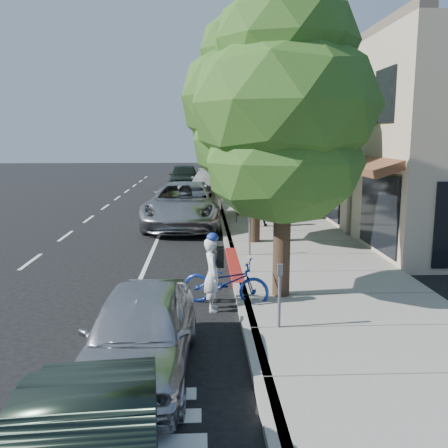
{
  "coord_description": "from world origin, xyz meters",
  "views": [
    {
      "loc": [
        -0.92,
        -13.12,
        3.8
      ],
      "look_at": [
        -0.3,
        0.76,
        1.35
      ],
      "focal_mm": 40.0,
      "sensor_mm": 36.0,
      "label": 1
    }
  ],
  "objects": [
    {
      "name": "white_pickup",
      "position": [
        -0.5,
        20.68,
        0.78
      ],
      "size": [
        2.71,
        5.6,
        1.57
      ],
      "primitive_type": "imported",
      "rotation": [
        0.0,
        0.0,
        -0.1
      ],
      "color": "silver",
      "rests_on": "ground"
    },
    {
      "name": "street_tree_2",
      "position": [
        0.9,
        10.0,
        4.62
      ],
      "size": [
        4.95,
        4.95,
        7.59
      ],
      "color": "black",
      "rests_on": "ground"
    },
    {
      "name": "cyclist",
      "position": [
        -0.7,
        -2.55,
        0.81
      ],
      "size": [
        0.42,
        0.61,
        1.63
      ],
      "primitive_type": "imported",
      "rotation": [
        0.0,
        0.0,
        1.62
      ],
      "color": "silver",
      "rests_on": "ground"
    },
    {
      "name": "storefront_building",
      "position": [
        9.6,
        18.0,
        3.5
      ],
      "size": [
        10.0,
        36.0,
        7.0
      ],
      "primitive_type": "cube",
      "color": "#B8A38E",
      "rests_on": "ground"
    },
    {
      "name": "pedestrian",
      "position": [
        1.38,
        7.06,
        0.96
      ],
      "size": [
        0.81,
        0.64,
        1.63
      ],
      "primitive_type": "imported",
      "rotation": [
        0.0,
        0.0,
        3.17
      ],
      "color": "black",
      "rests_on": "sidewalk"
    },
    {
      "name": "curb_red_segment",
      "position": [
        0.0,
        1.0,
        0.07
      ],
      "size": [
        0.32,
        4.0,
        0.15
      ],
      "primitive_type": "cube",
      "color": "maroon",
      "rests_on": "ground"
    },
    {
      "name": "street_tree_4",
      "position": [
        0.9,
        22.0,
        4.42
      ],
      "size": [
        3.98,
        3.98,
        7.05
      ],
      "color": "black",
      "rests_on": "ground"
    },
    {
      "name": "street_tree_1",
      "position": [
        0.9,
        4.0,
        4.94
      ],
      "size": [
        5.17,
        5.17,
        8.08
      ],
      "color": "black",
      "rests_on": "ground"
    },
    {
      "name": "street_tree_5",
      "position": [
        0.9,
        28.0,
        4.05
      ],
      "size": [
        4.6,
        4.6,
        6.74
      ],
      "color": "black",
      "rests_on": "ground"
    },
    {
      "name": "dark_suv_far",
      "position": [
        -2.2,
        22.95,
        0.92
      ],
      "size": [
        2.27,
        5.43,
        1.84
      ],
      "primitive_type": "imported",
      "rotation": [
        0.0,
        0.0,
        0.02
      ],
      "color": "black",
      "rests_on": "ground"
    },
    {
      "name": "sidewalk",
      "position": [
        2.3,
        8.0,
        0.07
      ],
      "size": [
        4.6,
        56.0,
        0.15
      ],
      "primitive_type": "cube",
      "color": "gray",
      "rests_on": "ground"
    },
    {
      "name": "curb",
      "position": [
        0.0,
        8.0,
        0.07
      ],
      "size": [
        0.3,
        56.0,
        0.15
      ],
      "primitive_type": "cube",
      "color": "#9E998E",
      "rests_on": "ground"
    },
    {
      "name": "dark_sedan",
      "position": [
        -1.47,
        13.26,
        0.69
      ],
      "size": [
        1.63,
        4.23,
        1.37
      ],
      "primitive_type": "imported",
      "rotation": [
        0.0,
        0.0,
        0.04
      ],
      "color": "black",
      "rests_on": "ground"
    },
    {
      "name": "street_tree_3",
      "position": [
        0.9,
        16.0,
        4.92
      ],
      "size": [
        4.29,
        4.29,
        7.8
      ],
      "color": "black",
      "rests_on": "ground"
    },
    {
      "name": "ground",
      "position": [
        0.0,
        0.0,
        0.0
      ],
      "size": [
        120.0,
        120.0,
        0.0
      ],
      "primitive_type": "plane",
      "color": "black",
      "rests_on": "ground"
    },
    {
      "name": "bicycle",
      "position": [
        -0.4,
        -2.17,
        0.53
      ],
      "size": [
        2.11,
        1.2,
        1.05
      ],
      "primitive_type": "imported",
      "rotation": [
        0.0,
        0.0,
        1.3
      ],
      "color": "navy",
      "rests_on": "ground"
    },
    {
      "name": "street_tree_0",
      "position": [
        0.9,
        -2.0,
        4.36
      ],
      "size": [
        4.22,
        4.22,
        7.04
      ],
      "color": "black",
      "rests_on": "ground"
    },
    {
      "name": "silver_suv",
      "position": [
        -1.68,
        8.0,
        0.93
      ],
      "size": [
        3.43,
        6.84,
        1.86
      ],
      "primitive_type": "imported",
      "rotation": [
        0.0,
        0.0,
        -0.05
      ],
      "color": "#A7A6AB",
      "rests_on": "ground"
    },
    {
      "name": "near_car_a",
      "position": [
        -1.93,
        -5.5,
        0.7
      ],
      "size": [
        1.85,
        4.21,
        1.41
      ],
      "primitive_type": "imported",
      "rotation": [
        0.0,
        0.0,
        -0.04
      ],
      "color": "#B8B7BC",
      "rests_on": "ground"
    }
  ]
}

